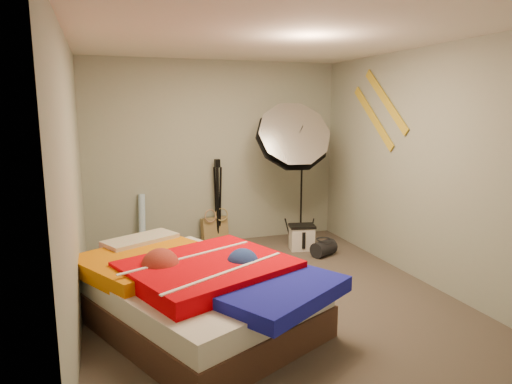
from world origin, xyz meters
name	(u,v)px	position (x,y,z in m)	size (l,w,h in m)	color
floor	(266,294)	(0.00, 0.00, 0.00)	(4.00, 4.00, 0.00)	brown
ceiling	(267,38)	(0.00, 0.00, 2.50)	(4.00, 4.00, 0.00)	silver
wall_back	(216,154)	(0.00, 2.00, 1.25)	(3.50, 3.50, 0.00)	#949A8A
wall_front	(390,220)	(0.00, -2.00, 1.25)	(3.50, 3.50, 0.00)	#949A8A
wall_left	(72,182)	(-1.75, 0.00, 1.25)	(4.00, 4.00, 0.00)	#949A8A
wall_right	(417,165)	(1.75, 0.00, 1.25)	(4.00, 4.00, 0.00)	#949A8A
tote_bag	(215,231)	(-0.06, 1.90, 0.19)	(0.37, 0.11, 0.37)	#9E8352
wrapping_roll	(142,223)	(-1.04, 1.90, 0.38)	(0.09, 0.09, 0.76)	#62A3DE
camera_case	(302,238)	(0.97, 1.25, 0.16)	(0.31, 0.22, 0.31)	silver
duffel_bag	(324,248)	(1.13, 0.91, 0.10)	(0.20, 0.20, 0.33)	black
wall_stripe_upper	(386,101)	(1.73, 0.60, 1.95)	(0.02, 1.10, 0.10)	gold
wall_stripe_lower	(373,118)	(1.73, 0.85, 1.75)	(0.02, 1.10, 0.10)	gold
bed	(194,291)	(-0.81, -0.38, 0.30)	(2.24, 2.46, 0.60)	#4A2E22
photo_umbrella	(292,139)	(0.86, 1.36, 1.47)	(1.26, 0.98, 2.05)	black
camera_tripod	(218,196)	(-0.02, 1.88, 0.68)	(0.07, 0.07, 1.19)	black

